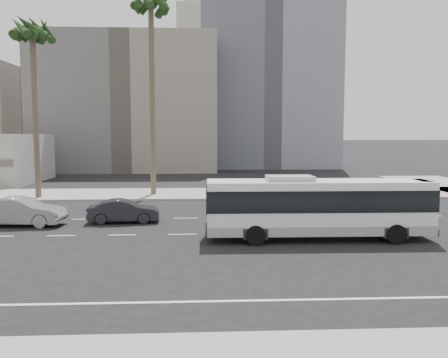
{
  "coord_description": "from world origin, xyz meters",
  "views": [
    {
      "loc": [
        -2.06,
        -23.18,
        5.05
      ],
      "look_at": [
        -0.72,
        4.0,
        2.41
      ],
      "focal_mm": 37.57,
      "sensor_mm": 36.0,
      "label": 1
    }
  ],
  "objects": [
    {
      "name": "ground",
      "position": [
        0.0,
        0.0,
        0.0
      ],
      "size": [
        700.0,
        700.0,
        0.0
      ],
      "primitive_type": "plane",
      "color": "black",
      "rests_on": "ground"
    },
    {
      "name": "sidewalk_north",
      "position": [
        0.0,
        15.5,
        0.07
      ],
      "size": [
        120.0,
        7.0,
        0.15
      ],
      "primitive_type": "cube",
      "color": "gray",
      "rests_on": "ground"
    },
    {
      "name": "midrise_beige_west",
      "position": [
        -12.0,
        45.0,
        9.0
      ],
      "size": [
        24.0,
        18.0,
        18.0
      ],
      "primitive_type": "cube",
      "color": "slate",
      "rests_on": "ground"
    },
    {
      "name": "midrise_gray_center",
      "position": [
        8.0,
        52.0,
        13.0
      ],
      "size": [
        20.0,
        20.0,
        26.0
      ],
      "primitive_type": "cube",
      "color": "slate",
      "rests_on": "ground"
    },
    {
      "name": "civic_tower",
      "position": [
        -2.0,
        250.0,
        38.83
      ],
      "size": [
        42.0,
        42.0,
        129.0
      ],
      "color": "beige",
      "rests_on": "ground"
    },
    {
      "name": "highrise_right",
      "position": [
        45.0,
        230.0,
        35.0
      ],
      "size": [
        26.0,
        26.0,
        70.0
      ],
      "primitive_type": "cube",
      "color": "slate",
      "rests_on": "ground"
    },
    {
      "name": "highrise_far",
      "position": [
        70.0,
        260.0,
        30.0
      ],
      "size": [
        22.0,
        22.0,
        60.0
      ],
      "primitive_type": "cube",
      "color": "slate",
      "rests_on": "ground"
    },
    {
      "name": "city_bus",
      "position": [
        3.52,
        -1.3,
        1.61
      ],
      "size": [
        10.68,
        2.61,
        3.06
      ],
      "rotation": [
        0.0,
        0.0,
        -0.01
      ],
      "color": "silver",
      "rests_on": "ground"
    },
    {
      "name": "car_a",
      "position": [
        -6.47,
        3.41,
        0.66
      ],
      "size": [
        1.68,
        4.09,
        1.32
      ],
      "primitive_type": "imported",
      "rotation": [
        0.0,
        0.0,
        1.64
      ],
      "color": "black",
      "rests_on": "ground"
    },
    {
      "name": "car_b",
      "position": [
        -11.97,
        2.75,
        0.78
      ],
      "size": [
        2.04,
        4.87,
        1.57
      ],
      "primitive_type": "imported",
      "rotation": [
        0.0,
        0.0,
        1.49
      ],
      "color": "gray",
      "rests_on": "ground"
    },
    {
      "name": "palm_near",
      "position": [
        -5.94,
        14.99,
        14.99
      ],
      "size": [
        4.91,
        4.91,
        16.54
      ],
      "rotation": [
        0.0,
        0.0,
        -0.13
      ],
      "color": "brown",
      "rests_on": "ground"
    },
    {
      "name": "palm_mid",
      "position": [
        -14.65,
        13.42,
        12.44
      ],
      "size": [
        4.47,
        4.47,
        13.82
      ],
      "rotation": [
        0.0,
        0.0,
        -0.08
      ],
      "color": "brown",
      "rests_on": "ground"
    }
  ]
}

